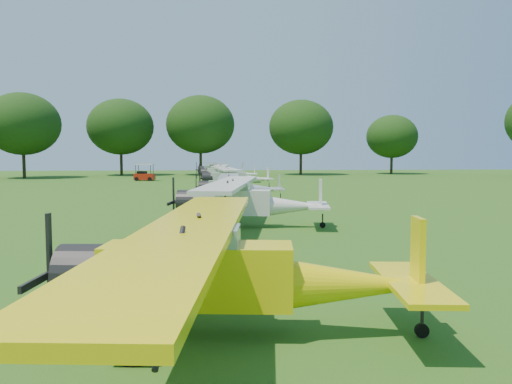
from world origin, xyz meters
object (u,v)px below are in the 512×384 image
(aircraft_2, at_px, (227,265))
(aircraft_7, at_px, (219,168))
(aircraft_6, at_px, (226,171))
(aircraft_3, at_px, (244,198))
(aircraft_5, at_px, (234,176))
(aircraft_4, at_px, (237,185))
(golf_cart, at_px, (144,175))

(aircraft_2, distance_m, aircraft_7, 63.26)
(aircraft_6, distance_m, aircraft_7, 12.26)
(aircraft_3, height_order, aircraft_6, aircraft_3)
(aircraft_3, xyz_separation_m, aircraft_5, (0.60, 24.99, -0.06))
(aircraft_5, xyz_separation_m, aircraft_7, (-1.00, 24.27, 0.02))
(aircraft_2, xyz_separation_m, aircraft_4, (1.54, 26.61, -0.18))
(aircraft_7, bearing_deg, aircraft_4, -97.43)
(aircraft_3, distance_m, aircraft_5, 25.00)
(aircraft_3, bearing_deg, aircraft_7, 99.91)
(aircraft_5, bearing_deg, aircraft_7, 88.23)
(aircraft_6, bearing_deg, aircraft_4, -85.44)
(aircraft_4, xyz_separation_m, aircraft_7, (-0.68, 36.65, 0.14))
(aircraft_6, height_order, golf_cart, aircraft_6)
(aircraft_6, xyz_separation_m, aircraft_7, (-0.65, 12.24, 0.01))
(aircraft_7, bearing_deg, golf_cart, -150.32)
(aircraft_3, bearing_deg, golf_cart, 113.12)
(aircraft_2, height_order, aircraft_6, aircraft_2)
(aircraft_3, distance_m, golf_cart, 42.84)
(aircraft_4, distance_m, aircraft_7, 36.65)
(golf_cart, bearing_deg, aircraft_3, -67.72)
(aircraft_3, height_order, golf_cart, aircraft_3)
(aircraft_5, relative_size, golf_cart, 4.24)
(aircraft_3, distance_m, aircraft_6, 37.03)
(aircraft_5, distance_m, golf_cart, 19.79)
(aircraft_5, height_order, golf_cart, aircraft_5)
(aircraft_4, relative_size, golf_cart, 3.83)
(aircraft_7, bearing_deg, aircraft_3, -98.04)
(aircraft_2, relative_size, aircraft_4, 1.16)
(aircraft_2, xyz_separation_m, aircraft_3, (1.25, 13.99, 0.00))
(aircraft_4, bearing_deg, golf_cart, 112.54)
(aircraft_6, bearing_deg, golf_cart, 160.60)
(golf_cart, bearing_deg, aircraft_2, -72.32)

